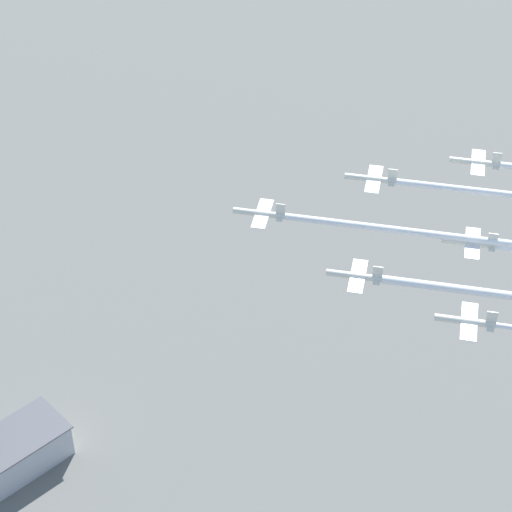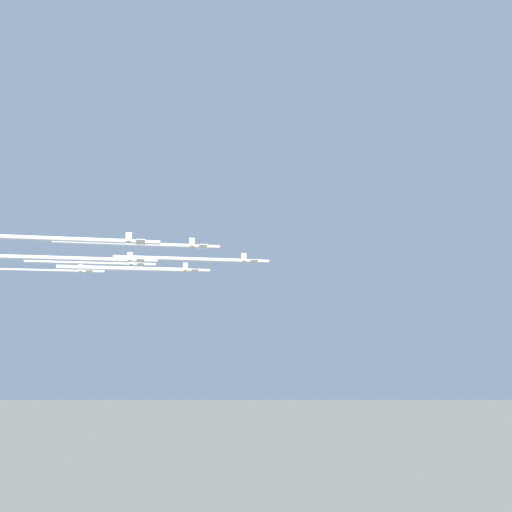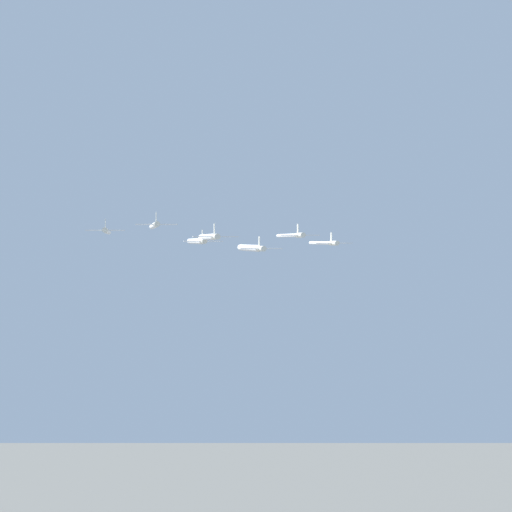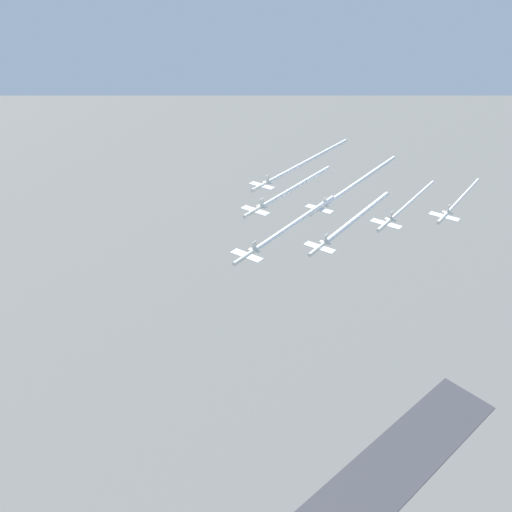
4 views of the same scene
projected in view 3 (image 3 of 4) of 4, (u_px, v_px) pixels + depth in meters
The scene contains 14 objects.
jet_0 at pixel (216, 236), 222.59m from camera, with size 8.26×8.40×3.03m.
jet_1 at pixel (261, 248), 241.30m from camera, with size 8.26×8.40×3.03m.
jet_2 at pixel (157, 224), 239.02m from camera, with size 8.26×8.40×3.03m.
jet_3 at pixel (300, 235), 259.96m from camera, with size 8.26×8.40×3.03m.
jet_4 at pixel (203, 241), 257.75m from camera, with size 8.26×8.40×3.03m.
jet_5 at pixel (105, 230), 255.49m from camera, with size 8.26×8.40×3.03m.
jet_6 at pixel (334, 243), 278.67m from camera, with size 8.26×8.40×3.03m.
smoke_trail_0 at pixel (207, 237), 246.34m from camera, with size 23.71×33.01×1.21m.
smoke_trail_1 at pixel (249, 248), 265.00m from camera, with size 23.79×33.02×1.40m.
smoke_trail_2 at pixel (154, 226), 261.81m from camera, with size 22.56×31.40×1.16m.
smoke_trail_3 at pixel (287, 236), 280.72m from camera, with size 19.92×27.85×0.82m.
smoke_trail_4 at pixel (195, 241), 287.55m from camera, with size 30.78×43.01×1.29m.
smoke_trail_5 at pixel (107, 231), 285.90m from camera, with size 31.41×43.96×1.21m.
smoke_trail_6 at pixel (320, 243), 298.36m from camera, with size 18.66×26.08×0.77m.
Camera 3 is at (92.37, -181.52, 167.17)m, focal length 85.00 mm.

